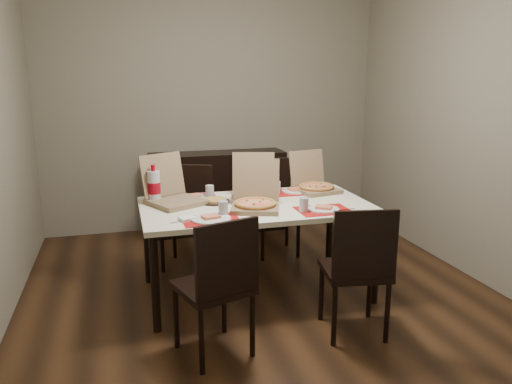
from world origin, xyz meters
TOP-DOWN VIEW (x-y plane):
  - ground at (0.00, 0.00)m, footprint 3.80×4.00m
  - room_walls at (0.00, 0.43)m, footprint 3.84×4.02m
  - sideboard at (0.00, 1.78)m, footprint 1.50×0.40m
  - dining_table at (-0.03, 0.06)m, footprint 1.80×1.00m
  - chair_near_left at (-0.51, -0.82)m, footprint 0.53×0.53m
  - chair_near_right at (0.44, -0.81)m, footprint 0.48×0.48m
  - chair_far_left at (-0.47, 0.85)m, footprint 0.55×0.55m
  - chair_far_right at (0.40, 0.96)m, footprint 0.43×0.43m
  - setting_near_left at (-0.45, -0.26)m, footprint 0.49×0.30m
  - setting_near_right at (0.37, -0.26)m, footprint 0.45×0.30m
  - setting_far_left at (-0.47, 0.37)m, footprint 0.46×0.30m
  - setting_far_right at (0.37, 0.36)m, footprint 0.47×0.30m
  - napkin_loose at (0.10, 0.01)m, footprint 0.16×0.16m
  - pizza_box_center at (-0.07, -0.07)m, footprint 0.46×0.49m
  - pizza_box_right at (0.59, 0.35)m, footprint 0.40×0.43m
  - pizza_box_left at (-0.66, 0.26)m, footprint 0.53×0.55m
  - pizza_box_extra at (0.00, 0.25)m, footprint 0.45×0.48m
  - faina_plate at (-0.34, 0.20)m, footprint 0.24×0.24m
  - dip_bowl at (-0.00, 0.19)m, footprint 0.13×0.13m
  - soda_bottle at (-0.80, 0.31)m, footprint 0.10×0.10m

SIDE VIEW (x-z plane):
  - ground at x=0.00m, z-range -0.02..0.00m
  - sideboard at x=0.00m, z-range 0.00..0.90m
  - chair_near_left at x=-0.51m, z-range 0.05..0.98m
  - chair_near_right at x=0.44m, z-range 0.05..0.98m
  - chair_far_left at x=-0.47m, z-range 0.05..0.98m
  - chair_far_right at x=0.40m, z-range 0.05..0.98m
  - dining_table at x=-0.03m, z-range 0.31..1.06m
  - napkin_loose at x=0.10m, z-range 0.75..0.77m
  - faina_plate at x=-0.34m, z-range 0.75..0.78m
  - dip_bowl at x=0.00m, z-range 0.75..0.78m
  - setting_near_left at x=-0.45m, z-range 0.71..0.82m
  - setting_far_left at x=-0.47m, z-range 0.72..0.83m
  - setting_far_right at x=0.37m, z-range 0.72..0.83m
  - setting_near_right at x=0.37m, z-range 0.72..0.83m
  - pizza_box_right at x=0.59m, z-range 0.63..0.98m
  - pizza_box_center at x=-0.07m, z-range 0.63..0.99m
  - pizza_box_extra at x=0.00m, z-range 0.63..0.99m
  - pizza_box_left at x=-0.66m, z-range 0.62..1.00m
  - soda_bottle at x=-0.80m, z-range 0.73..1.04m
  - room_walls at x=0.00m, z-range 0.42..3.04m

